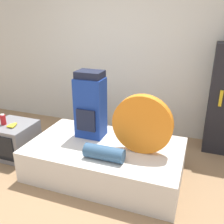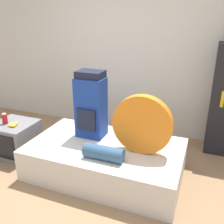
{
  "view_description": "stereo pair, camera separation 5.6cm",
  "coord_description": "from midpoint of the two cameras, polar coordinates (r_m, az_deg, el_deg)",
  "views": [
    {
      "loc": [
        1.24,
        -2.07,
        1.91
      ],
      "look_at": [
        0.31,
        0.47,
        0.86
      ],
      "focal_mm": 40.0,
      "sensor_mm": 36.0,
      "label": 1
    },
    {
      "loc": [
        1.29,
        -2.05,
        1.91
      ],
      "look_at": [
        0.31,
        0.47,
        0.86
      ],
      "focal_mm": 40.0,
      "sensor_mm": 36.0,
      "label": 2
    }
  ],
  "objects": [
    {
      "name": "backpack",
      "position": [
        3.2,
        -5.47,
        1.5
      ],
      "size": [
        0.36,
        0.3,
        0.87
      ],
      "color": "navy",
      "rests_on": "bed"
    },
    {
      "name": "bed",
      "position": [
        3.22,
        -2.01,
        -10.71
      ],
      "size": [
        1.89,
        1.11,
        0.41
      ],
      "color": "silver",
      "rests_on": "ground_plane"
    },
    {
      "name": "tent_bag",
      "position": [
        2.84,
        6.39,
        -2.83
      ],
      "size": [
        0.69,
        0.11,
        0.69
      ],
      "color": "orange",
      "rests_on": "bed"
    },
    {
      "name": "banana_bunch",
      "position": [
        3.7,
        -22.11,
        -2.78
      ],
      "size": [
        0.13,
        0.17,
        0.04
      ],
      "color": "yellow",
      "rests_on": "television"
    },
    {
      "name": "canister",
      "position": [
        3.79,
        -24.02,
        -1.6
      ],
      "size": [
        0.07,
        0.07,
        0.15
      ],
      "color": "#B2191E",
      "rests_on": "television"
    },
    {
      "name": "wall_back",
      "position": [
        4.21,
        2.55,
        12.91
      ],
      "size": [
        8.0,
        0.05,
        2.6
      ],
      "color": "silver",
      "rests_on": "ground_plane"
    },
    {
      "name": "television",
      "position": [
        3.88,
        -21.92,
        -5.85
      ],
      "size": [
        0.57,
        0.56,
        0.48
      ],
      "color": "gray",
      "rests_on": "ground_plane"
    },
    {
      "name": "sleeping_roll",
      "position": [
        2.79,
        -2.4,
        -9.32
      ],
      "size": [
        0.46,
        0.16,
        0.16
      ],
      "color": "#33567A",
      "rests_on": "bed"
    },
    {
      "name": "ground_plane",
      "position": [
        3.08,
        -9.35,
        -17.37
      ],
      "size": [
        16.0,
        16.0,
        0.0
      ],
      "primitive_type": "plane",
      "color": "#997551"
    }
  ]
}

